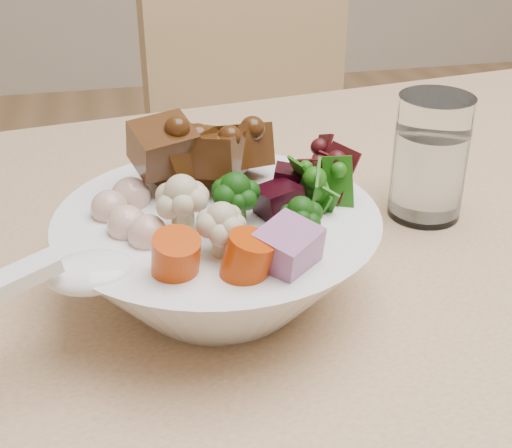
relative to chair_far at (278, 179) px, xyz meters
name	(u,v)px	position (x,y,z in m)	size (l,w,h in m)	color
chair_far	(278,179)	(0.00, 0.00, 0.00)	(0.53, 0.53, 0.94)	tan
food_bowl	(220,249)	(-0.24, -0.74, 0.31)	(0.25, 0.25, 0.14)	white
soup_spoon	(61,279)	(-0.35, -0.81, 0.34)	(0.17, 0.10, 0.03)	white
water_glass	(429,162)	(-0.02, -0.65, 0.32)	(0.07, 0.07, 0.12)	white
side_bowl	(146,217)	(-0.29, -0.64, 0.29)	(0.13, 0.13, 0.04)	white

